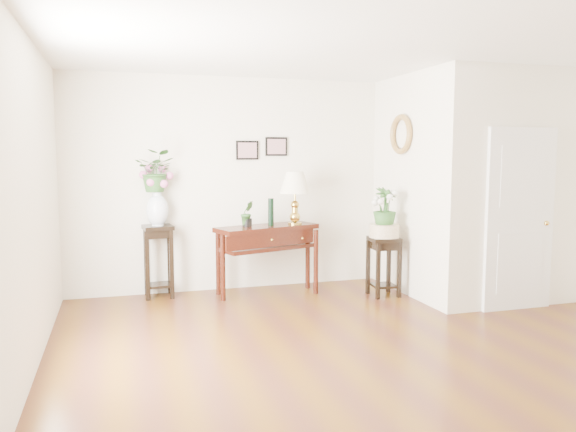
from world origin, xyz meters
name	(u,v)px	position (x,y,z in m)	size (l,w,h in m)	color
floor	(383,349)	(0.00, 0.00, 0.00)	(6.00, 5.50, 0.02)	#56320D
ceiling	(389,39)	(0.00, 0.00, 2.80)	(6.00, 5.50, 0.02)	white
wall_back	(294,183)	(0.00, 2.75, 1.40)	(6.00, 0.02, 2.80)	white
wall_left	(21,207)	(-3.00, 0.00, 1.40)	(0.02, 5.50, 2.80)	white
partition	(469,185)	(2.10, 1.77, 1.40)	(1.80, 1.95, 2.80)	white
door	(520,220)	(2.10, 0.78, 1.05)	(0.90, 0.05, 2.10)	silver
art_print_left	(247,150)	(-0.65, 2.73, 1.85)	(0.30, 0.02, 0.25)	black
art_print_right	(276,147)	(-0.25, 2.73, 1.90)	(0.30, 0.02, 0.25)	black
wall_ornament	(401,134)	(1.16, 1.90, 2.05)	(0.51, 0.51, 0.07)	#A87D3E
console_table	(267,260)	(-0.49, 2.31, 0.44)	(1.33, 0.44, 0.89)	black
table_lamp	(295,198)	(-0.12, 2.31, 1.24)	(0.40, 0.40, 0.70)	#AF8E39
green_vase	(271,212)	(-0.44, 2.31, 1.06)	(0.07, 0.07, 0.35)	black
potted_plant	(247,214)	(-0.75, 2.31, 1.04)	(0.17, 0.14, 0.30)	#295621
plant_stand_a	(159,261)	(-1.84, 2.57, 0.46)	(0.35, 0.35, 0.91)	black
porcelain_vase	(157,207)	(-1.84, 2.57, 1.14)	(0.27, 0.27, 0.47)	white
lily_arrangement	(156,172)	(-1.84, 2.57, 1.57)	(0.47, 0.41, 0.53)	#295621
plant_stand_b	(384,267)	(0.90, 1.79, 0.38)	(0.35, 0.35, 0.75)	black
ceramic_bowl	(384,231)	(0.90, 1.79, 0.83)	(0.38, 0.38, 0.17)	beige
narcissus	(385,208)	(0.90, 1.79, 1.13)	(0.29, 0.29, 0.51)	#295621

